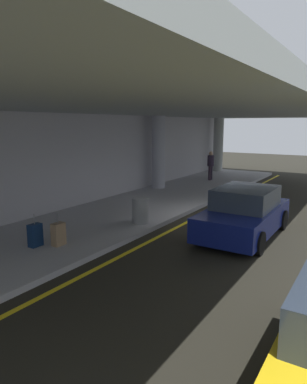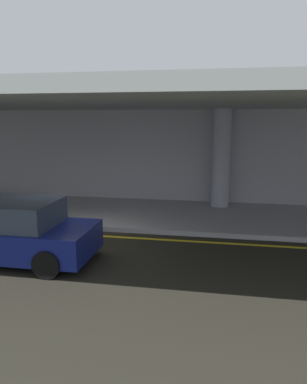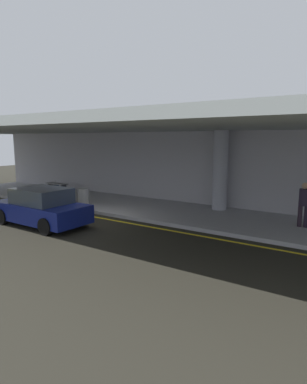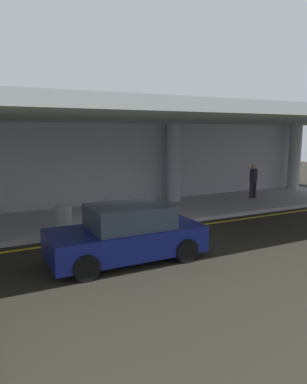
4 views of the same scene
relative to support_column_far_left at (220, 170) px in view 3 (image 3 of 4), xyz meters
The scene contains 12 objects.
ground_plane 6.37m from the support_column_far_left, 131.35° to the right, with size 60.00×60.00×0.00m, color black.
sidewalk 4.66m from the support_column_far_left, 160.13° to the right, with size 26.00×4.20×0.15m, color #A4A4AC.
lane_stripe_yellow 5.98m from the support_column_far_left, 135.08° to the right, with size 26.00×0.14×0.01m, color yellow.
support_column_far_left is the anchor object (origin of this frame).
ceiling_overhang 4.87m from the support_column_far_left, 154.07° to the right, with size 28.00×13.20×0.30m, color #919997.
terminal_back_wall 4.08m from the support_column_far_left, 168.63° to the left, with size 26.00×0.30×3.80m, color #ABA9B1.
car_navy 8.02m from the support_column_far_left, 129.12° to the right, with size 4.10×1.92×1.50m.
traveler_with_luggage 4.13m from the support_column_far_left, 17.89° to the right, with size 0.38×0.38×1.68m.
suitcase_upright_primary 9.64m from the support_column_far_left, 168.88° to the right, with size 0.36×0.22×0.90m.
suitcase_upright_secondary 9.36m from the support_column_far_left, 165.59° to the right, with size 0.36×0.22×0.90m.
bench_metal 10.98m from the support_column_far_left, behind, with size 1.60×0.50×0.48m.
trash_bin_steel 6.77m from the support_column_far_left, 153.76° to the right, with size 0.56×0.56×0.85m, color gray.
Camera 3 is at (9.84, -9.70, 3.40)m, focal length 30.58 mm.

